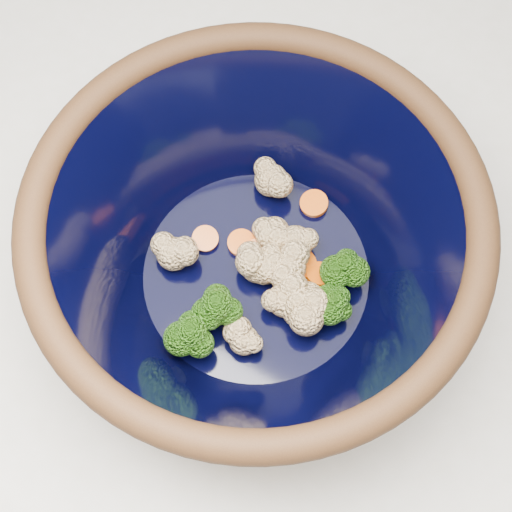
% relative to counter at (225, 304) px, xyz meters
% --- Properties ---
extents(ground, '(3.00, 3.00, 0.00)m').
position_rel_counter_xyz_m(ground, '(0.00, 0.00, -0.45)').
color(ground, '#9E7A54').
rests_on(ground, ground).
extents(counter, '(1.20, 1.20, 0.90)m').
position_rel_counter_xyz_m(counter, '(0.00, 0.00, 0.00)').
color(counter, silver).
rests_on(counter, ground).
extents(mixing_bowl, '(0.40, 0.40, 0.16)m').
position_rel_counter_xyz_m(mixing_bowl, '(0.12, -0.10, 0.54)').
color(mixing_bowl, black).
rests_on(mixing_bowl, counter).
extents(vegetable_pile, '(0.18, 0.21, 0.05)m').
position_rel_counter_xyz_m(vegetable_pile, '(0.13, -0.10, 0.51)').
color(vegetable_pile, '#608442').
rests_on(vegetable_pile, mixing_bowl).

